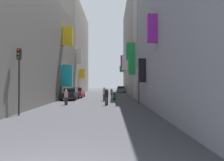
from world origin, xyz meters
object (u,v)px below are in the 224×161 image
object	(u,v)px
scooter_green	(114,97)
traffic_light_far_corner	(139,75)
pedestrian_near_right	(66,97)
parked_car_red	(77,92)
parked_car_grey	(121,89)
traffic_light_near_corner	(19,70)
scooter_white	(111,92)
pedestrian_crossing	(107,97)
pedestrian_near_left	(104,94)
parked_car_black	(71,94)
scooter_black	(112,91)

from	to	relation	value
scooter_green	traffic_light_far_corner	distance (m)	7.10
pedestrian_near_right	scooter_green	bearing A→B (deg)	54.27
parked_car_red	pedestrian_near_right	bearing A→B (deg)	-86.54
parked_car_red	parked_car_grey	world-z (taller)	parked_car_red
traffic_light_near_corner	pedestrian_near_right	bearing A→B (deg)	77.24
parked_car_red	scooter_white	size ratio (longest dim) A/B	2.18
pedestrian_near_right	pedestrian_crossing	bearing A→B (deg)	-4.72
parked_car_red	pedestrian_crossing	size ratio (longest dim) A/B	2.50
pedestrian_near_right	traffic_light_far_corner	size ratio (longest dim) A/B	0.34
pedestrian_crossing	traffic_light_near_corner	bearing A→B (deg)	-128.84
pedestrian_near_left	traffic_light_far_corner	size ratio (longest dim) A/B	0.38
parked_car_red	parked_car_black	bearing A→B (deg)	-90.98
parked_car_black	traffic_light_near_corner	size ratio (longest dim) A/B	0.94
parked_car_grey	pedestrian_near_right	xyz separation A→B (m)	(-6.79, -32.14, -0.01)
parked_car_red	pedestrian_crossing	bearing A→B (deg)	-69.09
pedestrian_crossing	traffic_light_far_corner	xyz separation A→B (m)	(3.39, 1.18, 2.25)
pedestrian_near_right	traffic_light_near_corner	world-z (taller)	traffic_light_near_corner
scooter_white	pedestrian_near_left	world-z (taller)	pedestrian_near_left
scooter_white	parked_car_grey	bearing A→B (deg)	78.58
parked_car_red	pedestrian_near_left	distance (m)	8.62
pedestrian_near_left	traffic_light_near_corner	xyz separation A→B (m)	(-5.42, -12.61, 2.21)
traffic_light_far_corner	pedestrian_near_left	bearing A→B (deg)	132.29
parked_car_grey	scooter_white	bearing A→B (deg)	-101.42
scooter_white	traffic_light_near_corner	xyz separation A→B (m)	(-6.23, -28.42, 2.64)
scooter_white	traffic_light_near_corner	distance (m)	29.21
traffic_light_far_corner	parked_car_black	bearing A→B (deg)	142.62
parked_car_red	traffic_light_far_corner	size ratio (longest dim) A/B	0.94
parked_car_red	parked_car_black	size ratio (longest dim) A/B	1.01
parked_car_grey	pedestrian_crossing	xyz separation A→B (m)	(-2.68, -32.48, 0.07)
parked_car_grey	traffic_light_far_corner	xyz separation A→B (m)	(0.71, -31.30, 2.32)
scooter_white	traffic_light_far_corner	world-z (taller)	traffic_light_far_corner
scooter_black	traffic_light_near_corner	xyz separation A→B (m)	(-6.26, -36.42, 2.64)
traffic_light_near_corner	pedestrian_near_left	bearing A→B (deg)	66.73
parked_car_black	scooter_green	xyz separation A→B (m)	(5.82, -0.29, -0.34)
scooter_black	pedestrian_near_right	world-z (taller)	pedestrian_near_right
parked_car_black	parked_car_grey	bearing A→B (deg)	72.98
parked_car_black	scooter_black	xyz separation A→B (m)	(5.38, 21.62, -0.34)
parked_car_black	traffic_light_near_corner	distance (m)	15.01
scooter_white	scooter_green	bearing A→B (deg)	-88.05
parked_car_black	pedestrian_near_right	xyz separation A→B (m)	(0.84, -7.22, -0.02)
pedestrian_near_left	parked_car_black	bearing A→B (deg)	154.21
parked_car_red	parked_car_grey	distance (m)	21.13
scooter_black	pedestrian_crossing	bearing A→B (deg)	-90.83
scooter_black	traffic_light_far_corner	distance (m)	28.28
pedestrian_near_right	traffic_light_far_corner	distance (m)	7.91
parked_car_black	pedestrian_crossing	distance (m)	9.04
pedestrian_crossing	parked_car_black	bearing A→B (deg)	123.26
pedestrian_crossing	pedestrian_near_right	size ratio (longest dim) A/B	1.09
pedestrian_near_left	parked_car_grey	bearing A→B (deg)	83.50
scooter_green	pedestrian_crossing	size ratio (longest dim) A/B	1.09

